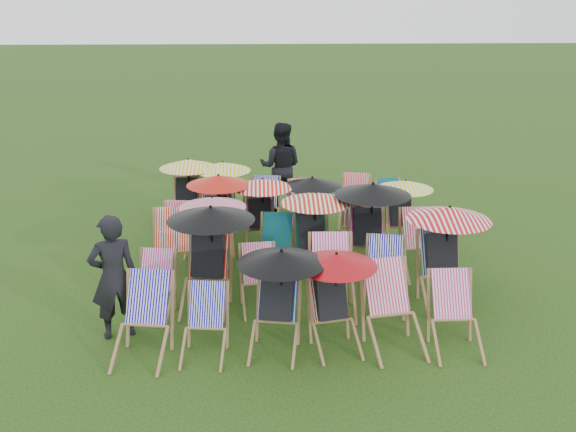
{
  "coord_description": "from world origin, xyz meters",
  "views": [
    {
      "loc": [
        -0.5,
        -9.24,
        4.21
      ],
      "look_at": [
        -0.07,
        0.3,
        0.9
      ],
      "focal_mm": 40.0,
      "sensor_mm": 36.0,
      "label": 1
    }
  ],
  "objects_px": {
    "deckchair_0": "(142,321)",
    "deckchair_29": "(394,203)",
    "deckchair_5": "(456,316)",
    "person_left": "(114,277)",
    "person_rear": "(281,167)"
  },
  "relations": [
    {
      "from": "deckchair_5",
      "to": "person_rear",
      "type": "bearing_deg",
      "value": 109.55
    },
    {
      "from": "person_left",
      "to": "person_rear",
      "type": "bearing_deg",
      "value": -135.14
    },
    {
      "from": "deckchair_29",
      "to": "deckchair_0",
      "type": "bearing_deg",
      "value": -142.09
    },
    {
      "from": "deckchair_0",
      "to": "person_rear",
      "type": "relative_size",
      "value": 0.54
    },
    {
      "from": "person_rear",
      "to": "deckchair_29",
      "type": "bearing_deg",
      "value": 166.45
    },
    {
      "from": "deckchair_5",
      "to": "person_rear",
      "type": "xyz_separation_m",
      "value": [
        -1.97,
        5.63,
        0.44
      ]
    },
    {
      "from": "deckchair_0",
      "to": "deckchair_29",
      "type": "height_order",
      "value": "deckchair_0"
    },
    {
      "from": "deckchair_5",
      "to": "person_left",
      "type": "bearing_deg",
      "value": 173.21
    },
    {
      "from": "deckchair_5",
      "to": "person_left",
      "type": "distance_m",
      "value": 4.31
    },
    {
      "from": "deckchair_5",
      "to": "deckchair_29",
      "type": "xyz_separation_m",
      "value": [
        0.16,
        4.64,
        -0.05
      ]
    },
    {
      "from": "deckchair_5",
      "to": "person_left",
      "type": "height_order",
      "value": "person_left"
    },
    {
      "from": "deckchair_29",
      "to": "person_left",
      "type": "xyz_separation_m",
      "value": [
        -4.43,
        -4.11,
        0.42
      ]
    },
    {
      "from": "deckchair_29",
      "to": "person_rear",
      "type": "height_order",
      "value": "person_rear"
    },
    {
      "from": "deckchair_29",
      "to": "person_left",
      "type": "distance_m",
      "value": 6.06
    },
    {
      "from": "person_left",
      "to": "person_rear",
      "type": "relative_size",
      "value": 0.92
    }
  ]
}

